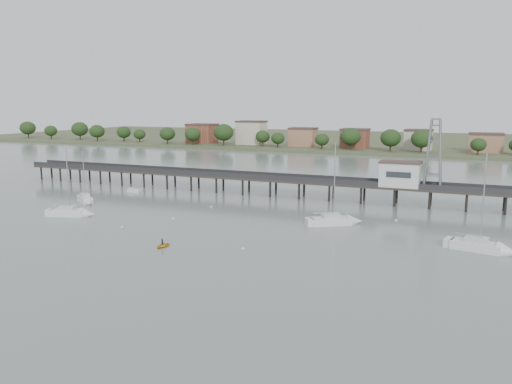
% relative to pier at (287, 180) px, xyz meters
% --- Properties ---
extents(ground_plane, '(500.00, 500.00, 0.00)m').
position_rel_pier_xyz_m(ground_plane, '(0.00, -60.00, -3.79)').
color(ground_plane, slate).
rests_on(ground_plane, ground).
extents(pier, '(150.00, 5.00, 5.50)m').
position_rel_pier_xyz_m(pier, '(0.00, 0.00, 0.00)').
color(pier, '#2D2823').
rests_on(pier, ground).
extents(pier_building, '(8.40, 5.40, 5.30)m').
position_rel_pier_xyz_m(pier_building, '(25.00, 0.00, 2.87)').
color(pier_building, silver).
rests_on(pier_building, ground).
extents(lattice_tower, '(3.20, 3.20, 15.50)m').
position_rel_pier_xyz_m(lattice_tower, '(31.50, 0.00, 7.31)').
color(lattice_tower, slate).
rests_on(lattice_tower, ground).
extents(sailboat_a, '(8.88, 4.97, 14.05)m').
position_rel_pier_xyz_m(sailboat_a, '(-30.59, -35.05, -3.16)').
color(sailboat_a, white).
rests_on(sailboat_a, ground).
extents(sailboat_b, '(7.01, 5.68, 11.81)m').
position_rel_pier_xyz_m(sailboat_b, '(-37.39, -24.18, -3.14)').
color(sailboat_b, white).
rests_on(sailboat_b, ground).
extents(sailboat_c, '(9.38, 7.28, 15.35)m').
position_rel_pier_xyz_m(sailboat_c, '(17.53, -21.96, -3.16)').
color(sailboat_c, white).
rests_on(sailboat_c, ground).
extents(sailboat_d, '(9.55, 4.55, 15.10)m').
position_rel_pier_xyz_m(sailboat_d, '(41.24, -30.31, -3.16)').
color(sailboat_d, white).
rests_on(sailboat_d, ground).
extents(white_tender, '(3.26, 1.53, 1.24)m').
position_rel_pier_xyz_m(white_tender, '(-36.34, -8.71, -3.41)').
color(white_tender, white).
rests_on(white_tender, ground).
extents(yellow_dinghy, '(1.92, 0.66, 2.65)m').
position_rel_pier_xyz_m(yellow_dinghy, '(-3.62, -46.22, -3.79)').
color(yellow_dinghy, gold).
rests_on(yellow_dinghy, ground).
extents(dinghy_occupant, '(0.45, 1.13, 0.27)m').
position_rel_pier_xyz_m(dinghy_occupant, '(-3.62, -46.22, -3.79)').
color(dinghy_occupant, black).
rests_on(dinghy_occupant, ground).
extents(mooring_buoys, '(92.36, 28.02, 0.39)m').
position_rel_pier_xyz_m(mooring_buoys, '(0.43, -28.82, -3.71)').
color(mooring_buoys, beige).
rests_on(mooring_buoys, ground).
extents(far_shore, '(500.00, 170.00, 10.40)m').
position_rel_pier_xyz_m(far_shore, '(0.36, 179.58, -2.85)').
color(far_shore, '#475133').
rests_on(far_shore, ground).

